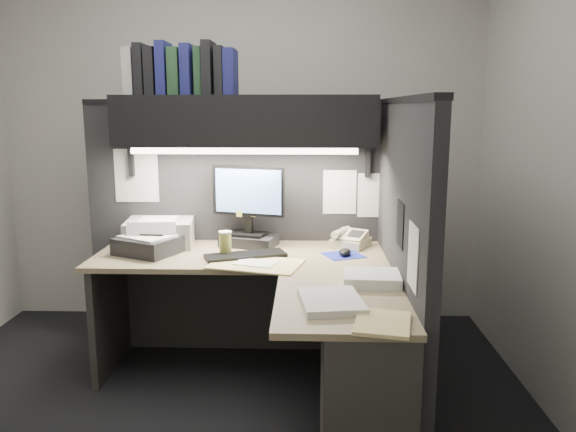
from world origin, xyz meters
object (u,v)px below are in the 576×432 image
(coffee_cup, at_px, (225,244))
(desk, at_px, (293,338))
(printer, at_px, (160,232))
(keyboard, at_px, (246,256))
(overhead_shelf, at_px, (246,121))
(monitor, at_px, (249,215))
(notebook_stack, at_px, (148,245))
(telephone, at_px, (351,240))

(coffee_cup, bearing_deg, desk, -51.84)
(printer, bearing_deg, keyboard, -33.01)
(overhead_shelf, xyz_separation_m, keyboard, (0.02, -0.28, -0.76))
(monitor, distance_m, printer, 0.57)
(keyboard, height_order, coffee_cup, coffee_cup)
(desk, bearing_deg, notebook_stack, 147.92)
(notebook_stack, bearing_deg, telephone, 10.08)
(overhead_shelf, xyz_separation_m, notebook_stack, (-0.57, -0.21, -0.72))
(coffee_cup, bearing_deg, keyboard, -20.05)
(keyboard, distance_m, printer, 0.63)
(telephone, distance_m, printer, 1.19)
(telephone, relative_size, printer, 0.52)
(overhead_shelf, height_order, telephone, overhead_shelf)
(desk, relative_size, notebook_stack, 5.14)
(printer, height_order, notebook_stack, printer)
(overhead_shelf, distance_m, coffee_cup, 0.75)
(monitor, height_order, keyboard, monitor)
(desk, xyz_separation_m, overhead_shelf, (-0.30, 0.75, 1.06))
(keyboard, xyz_separation_m, printer, (-0.57, 0.28, 0.07))
(desk, bearing_deg, keyboard, 121.01)
(printer, bearing_deg, coffee_cup, -34.65)
(notebook_stack, bearing_deg, desk, -32.08)
(keyboard, distance_m, coffee_cup, 0.14)
(monitor, relative_size, coffee_cup, 3.74)
(notebook_stack, bearing_deg, printer, 84.39)
(keyboard, relative_size, telephone, 2.20)
(keyboard, xyz_separation_m, notebook_stack, (-0.59, 0.07, 0.04))
(telephone, distance_m, notebook_stack, 1.23)
(telephone, xyz_separation_m, printer, (-1.19, -0.01, 0.04))
(keyboard, height_order, telephone, telephone)
(desk, xyz_separation_m, keyboard, (-0.28, 0.47, 0.30))
(coffee_cup, bearing_deg, printer, 151.99)
(desk, relative_size, telephone, 8.11)
(printer, bearing_deg, telephone, -6.29)
(desk, height_order, coffee_cup, coffee_cup)
(desk, bearing_deg, printer, 138.45)
(desk, distance_m, telephone, 0.89)
(overhead_shelf, xyz_separation_m, monitor, (0.01, -0.00, -0.57))
(overhead_shelf, distance_m, printer, 0.88)
(overhead_shelf, height_order, keyboard, overhead_shelf)
(desk, xyz_separation_m, telephone, (0.34, 0.76, 0.33))
(overhead_shelf, xyz_separation_m, coffee_cup, (-0.11, -0.24, -0.70))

